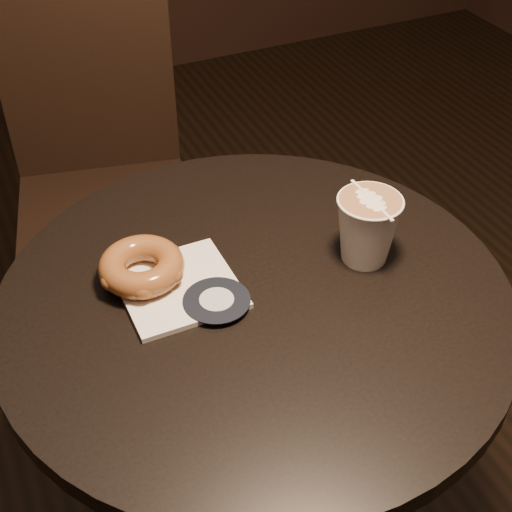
% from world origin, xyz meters
% --- Properties ---
extents(cafe_table, '(0.70, 0.70, 0.75)m').
position_xyz_m(cafe_table, '(0.00, 0.00, 0.55)').
color(cafe_table, black).
rests_on(cafe_table, ground).
extents(chair, '(0.46, 0.46, 0.98)m').
position_xyz_m(chair, '(-0.04, 0.78, 0.54)').
color(chair, black).
rests_on(chair, ground).
extents(pastry_bag, '(0.15, 0.15, 0.01)m').
position_xyz_m(pastry_bag, '(-0.09, 0.05, 0.75)').
color(pastry_bag, white).
rests_on(pastry_bag, cafe_table).
extents(doughnut, '(0.12, 0.12, 0.04)m').
position_xyz_m(doughnut, '(-0.13, 0.08, 0.78)').
color(doughnut, brown).
rests_on(doughnut, pastry_bag).
extents(latte_cup, '(0.09, 0.09, 0.10)m').
position_xyz_m(latte_cup, '(0.17, 0.00, 0.80)').
color(latte_cup, white).
rests_on(latte_cup, cafe_table).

